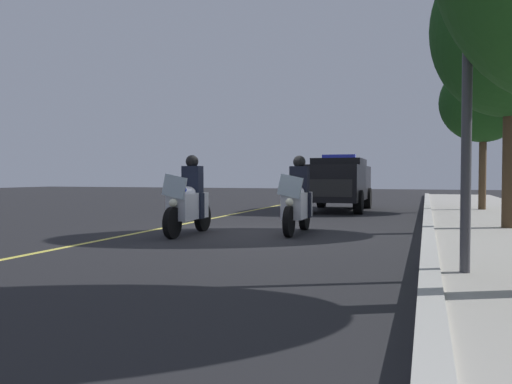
# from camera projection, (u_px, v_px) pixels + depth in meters

# --- Properties ---
(ground_plane) EXTENTS (80.00, 80.00, 0.00)m
(ground_plane) POSITION_uv_depth(u_px,v_px,m) (253.00, 233.00, 11.30)
(ground_plane) COLOR black
(curb_strip) EXTENTS (48.00, 0.24, 0.15)m
(curb_strip) POSITION_uv_depth(u_px,v_px,m) (428.00, 235.00, 10.12)
(curb_strip) COLOR #B7B5AD
(curb_strip) RESTS_ON ground
(lane_stripe_center) EXTENTS (48.00, 0.12, 0.01)m
(lane_stripe_center) POSITION_uv_depth(u_px,v_px,m) (158.00, 229.00, 12.06)
(lane_stripe_center) COLOR #E0D14C
(lane_stripe_center) RESTS_ON ground
(police_motorcycle_lead_left) EXTENTS (2.14, 0.56, 1.72)m
(police_motorcycle_lead_left) POSITION_uv_depth(u_px,v_px,m) (189.00, 202.00, 10.89)
(police_motorcycle_lead_left) COLOR black
(police_motorcycle_lead_left) RESTS_ON ground
(police_motorcycle_lead_right) EXTENTS (2.14, 0.56, 1.72)m
(police_motorcycle_lead_right) POSITION_uv_depth(u_px,v_px,m) (297.00, 202.00, 11.17)
(police_motorcycle_lead_right) COLOR black
(police_motorcycle_lead_right) RESTS_ON ground
(police_suv) EXTENTS (4.93, 2.13, 2.05)m
(police_suv) POSITION_uv_depth(u_px,v_px,m) (338.00, 181.00, 18.51)
(police_suv) COLOR black
(police_suv) RESTS_ON ground
(traffic_light) EXTENTS (0.38, 0.28, 4.28)m
(traffic_light) POSITION_uv_depth(u_px,v_px,m) (468.00, 11.00, 5.98)
(traffic_light) COLOR #38383D
(traffic_light) RESTS_ON sidewalk_strip
(tree_mid_block) EXTENTS (3.49, 3.49, 6.52)m
(tree_mid_block) POSITION_uv_depth(u_px,v_px,m) (512.00, 27.00, 11.26)
(tree_mid_block) COLOR #42301E
(tree_mid_block) RESTS_ON sidewalk_strip
(tree_far_back) EXTENTS (2.95, 2.95, 5.17)m
(tree_far_back) POSITION_uv_depth(u_px,v_px,m) (483.00, 102.00, 17.57)
(tree_far_back) COLOR #4C3823
(tree_far_back) RESTS_ON sidewalk_strip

